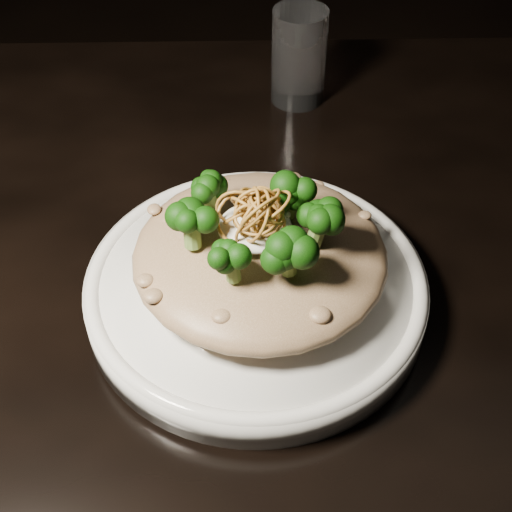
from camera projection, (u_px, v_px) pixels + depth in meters
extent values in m
cube|color=black|center=(221.00, 271.00, 0.66)|extent=(1.10, 0.80, 0.04)
cylinder|color=silver|center=(256.00, 290.00, 0.60)|extent=(0.28, 0.28, 0.03)
ellipsoid|color=brown|center=(260.00, 254.00, 0.58)|extent=(0.21, 0.21, 0.05)
ellipsoid|color=white|center=(255.00, 227.00, 0.55)|extent=(0.06, 0.06, 0.02)
cylinder|color=white|center=(299.00, 57.00, 0.80)|extent=(0.07, 0.07, 0.11)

